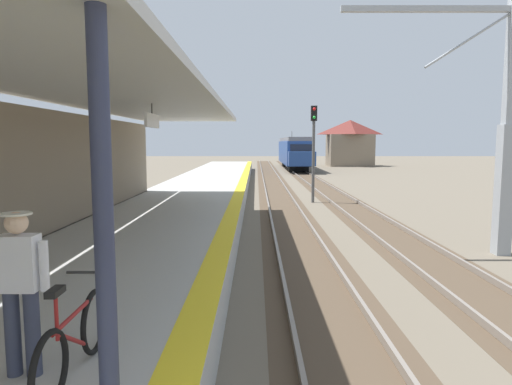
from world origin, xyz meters
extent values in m
cube|color=#A8A8A3|center=(-2.50, 16.00, 0.45)|extent=(5.00, 80.00, 0.90)
cube|color=yellow|center=(-0.25, 16.00, 0.90)|extent=(0.50, 80.00, 0.01)
cube|color=#4C4C4C|center=(-5.00, 9.28, 0.45)|extent=(0.50, 24.00, 0.90)
cube|color=#7A6B56|center=(-5.00, 9.28, 2.50)|extent=(0.40, 24.00, 3.20)
cube|color=silver|center=(-2.60, 9.28, 4.35)|extent=(4.40, 24.00, 0.16)
cylinder|color=#2D334C|center=(-0.65, 2.68, 2.14)|extent=(0.16, 0.16, 4.27)
cube|color=white|center=(-2.20, 11.28, 3.82)|extent=(0.08, 1.40, 0.36)
cylinder|color=#333333|center=(-2.20, 11.28, 4.14)|extent=(0.03, 0.03, 0.27)
cube|color=#4C3D2D|center=(1.90, 20.00, 0.00)|extent=(2.34, 120.00, 0.01)
cube|color=slate|center=(1.18, 20.00, 0.08)|extent=(0.08, 120.00, 0.15)
cube|color=slate|center=(2.62, 20.00, 0.08)|extent=(0.08, 120.00, 0.15)
cube|color=#4C3D2D|center=(5.30, 20.00, 0.00)|extent=(2.34, 120.00, 0.01)
cube|color=slate|center=(4.58, 20.00, 0.08)|extent=(0.08, 120.00, 0.15)
cube|color=slate|center=(6.02, 20.00, 0.08)|extent=(0.08, 120.00, 0.15)
cube|color=navy|center=(5.30, 55.99, 2.07)|extent=(2.90, 18.00, 2.70)
cube|color=slate|center=(5.30, 55.99, 3.64)|extent=(2.67, 18.00, 0.44)
cube|color=black|center=(5.30, 46.97, 2.48)|extent=(2.32, 0.06, 1.21)
cube|color=navy|center=(5.30, 46.19, 1.60)|extent=(2.78, 1.60, 1.49)
cube|color=black|center=(6.76, 55.99, 2.48)|extent=(0.04, 15.84, 0.86)
cylinder|color=#333333|center=(5.30, 59.59, 4.31)|extent=(0.06, 0.06, 0.90)
cube|color=black|center=(5.30, 50.14, 0.36)|extent=(2.17, 2.20, 0.72)
cube|color=black|center=(5.30, 61.84, 0.36)|extent=(2.17, 2.20, 0.72)
cylinder|color=#33384C|center=(-1.89, 3.52, 1.34)|extent=(0.15, 0.15, 0.88)
cylinder|color=#33384C|center=(-1.69, 3.52, 1.34)|extent=(0.15, 0.15, 0.88)
cube|color=silver|center=(-1.79, 3.52, 2.06)|extent=(0.38, 0.22, 0.56)
cylinder|color=silver|center=(-1.54, 3.52, 2.03)|extent=(0.09, 0.09, 0.50)
sphere|color=beige|center=(-1.79, 3.52, 2.46)|extent=(0.22, 0.22, 0.22)
cylinder|color=beige|center=(-1.79, 3.52, 2.55)|extent=(0.30, 0.30, 0.02)
torus|color=black|center=(-1.25, 4.02, 1.26)|extent=(0.06, 0.72, 0.72)
torus|color=black|center=(-1.25, 2.92, 1.26)|extent=(0.06, 0.72, 0.72)
cylinder|color=maroon|center=(-1.25, 3.47, 1.55)|extent=(0.04, 0.95, 0.04)
cylinder|color=maroon|center=(-1.25, 3.37, 1.35)|extent=(0.04, 0.79, 0.51)
cylinder|color=maroon|center=(-1.25, 3.10, 1.68)|extent=(0.04, 0.04, 0.45)
cube|color=black|center=(-1.25, 3.10, 1.91)|extent=(0.10, 0.24, 0.06)
cylinder|color=#262626|center=(-1.25, 3.92, 1.85)|extent=(0.48, 0.03, 0.03)
cylinder|color=#4C4C4C|center=(3.65, 23.66, 2.20)|extent=(0.16, 0.16, 4.40)
cube|color=black|center=(3.65, 23.66, 4.80)|extent=(0.32, 0.24, 0.80)
sphere|color=red|center=(3.65, 23.52, 5.02)|extent=(0.16, 0.16, 0.16)
sphere|color=green|center=(3.65, 23.52, 4.58)|extent=(0.16, 0.16, 0.16)
cube|color=#9EA3A8|center=(7.68, 12.11, 1.88)|extent=(0.40, 0.40, 3.75)
cube|color=#9EA3A8|center=(5.28, 12.11, 6.90)|extent=(4.80, 0.16, 0.16)
cylinder|color=#9EA3A8|center=(6.48, 12.11, 6.10)|extent=(2.47, 0.07, 1.60)
cube|color=#7F705B|center=(13.69, 62.98, 2.20)|extent=(6.00, 4.80, 4.40)
pyramid|color=maroon|center=(13.69, 62.98, 5.40)|extent=(6.60, 5.28, 2.00)
camera|label=1|loc=(0.55, -0.84, 3.24)|focal=31.83mm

